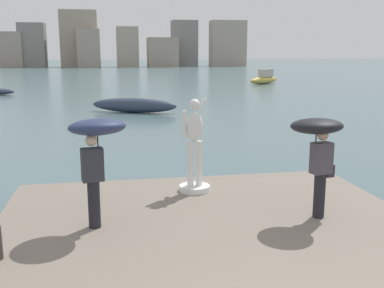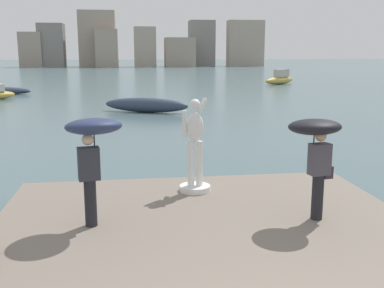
% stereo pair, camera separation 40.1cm
% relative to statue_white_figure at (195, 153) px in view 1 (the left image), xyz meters
% --- Properties ---
extents(ground_plane, '(400.00, 400.00, 0.00)m').
position_rel_statue_white_figure_xyz_m(ground_plane, '(-0.10, 33.23, -1.29)').
color(ground_plane, '#4C666B').
extents(statue_white_figure, '(0.71, 0.92, 2.17)m').
position_rel_statue_white_figure_xyz_m(statue_white_figure, '(0.00, 0.00, 0.00)').
color(statue_white_figure, white).
rests_on(statue_white_figure, pier).
extents(onlooker_left, '(1.21, 1.23, 2.06)m').
position_rel_statue_white_figure_xyz_m(onlooker_left, '(-2.12, -1.83, 0.72)').
color(onlooker_left, black).
rests_on(onlooker_left, pier).
extents(onlooker_right, '(1.14, 1.15, 1.98)m').
position_rel_statue_white_figure_xyz_m(onlooker_right, '(1.97, -2.10, 0.65)').
color(onlooker_right, black).
rests_on(onlooker_right, pier).
extents(boat_near, '(4.90, 4.29, 1.68)m').
position_rel_statue_white_figure_xyz_m(boat_near, '(15.68, 40.33, -0.68)').
color(boat_near, '#B2993D').
rests_on(boat_near, ground).
extents(boat_mid, '(5.26, 3.08, 0.87)m').
position_rel_statue_white_figure_xyz_m(boat_mid, '(-0.46, 17.43, -0.86)').
color(boat_mid, '#2D384C').
rests_on(boat_mid, ground).
extents(distant_skyline, '(62.00, 12.28, 13.81)m').
position_rel_statue_white_figure_xyz_m(distant_skyline, '(0.89, 109.54, 4.28)').
color(distant_skyline, gray).
rests_on(distant_skyline, ground).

